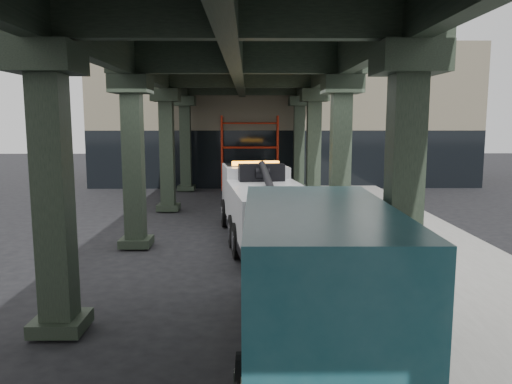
{
  "coord_description": "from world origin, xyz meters",
  "views": [
    {
      "loc": [
        -0.07,
        -12.45,
        3.73
      ],
      "look_at": [
        0.14,
        1.72,
        1.7
      ],
      "focal_mm": 35.0,
      "sensor_mm": 36.0,
      "label": 1
    }
  ],
  "objects": [
    {
      "name": "ground",
      "position": [
        0.0,
        0.0,
        0.0
      ],
      "size": [
        90.0,
        90.0,
        0.0
      ],
      "primitive_type": "plane",
      "color": "black",
      "rests_on": "ground"
    },
    {
      "name": "sidewalk",
      "position": [
        4.5,
        2.0,
        0.07
      ],
      "size": [
        5.0,
        40.0,
        0.15
      ],
      "primitive_type": "cube",
      "color": "gray",
      "rests_on": "ground"
    },
    {
      "name": "lane_stripe",
      "position": [
        1.7,
        2.0,
        0.01
      ],
      "size": [
        0.12,
        38.0,
        0.01
      ],
      "primitive_type": "cube",
      "color": "silver",
      "rests_on": "ground"
    },
    {
      "name": "viaduct",
      "position": [
        -0.4,
        2.0,
        5.46
      ],
      "size": [
        7.4,
        32.0,
        6.4
      ],
      "color": "black",
      "rests_on": "ground"
    },
    {
      "name": "building",
      "position": [
        2.0,
        20.0,
        4.0
      ],
      "size": [
        22.0,
        10.0,
        8.0
      ],
      "primitive_type": "cube",
      "color": "#C6B793",
      "rests_on": "ground"
    },
    {
      "name": "scaffolding",
      "position": [
        0.0,
        14.64,
        2.11
      ],
      "size": [
        3.08,
        0.88,
        4.0
      ],
      "color": "red",
      "rests_on": "ground"
    },
    {
      "name": "tow_truck",
      "position": [
        0.38,
        2.96,
        1.21
      ],
      "size": [
        3.0,
        7.76,
        2.48
      ],
      "rotation": [
        0.0,
        0.0,
        0.13
      ],
      "color": "black",
      "rests_on": "ground"
    },
    {
      "name": "towed_van",
      "position": [
        1.0,
        -4.78,
        1.32
      ],
      "size": [
        2.52,
        6.09,
        2.45
      ],
      "rotation": [
        0.0,
        0.0,
        -0.01
      ],
      "color": "#133E47",
      "rests_on": "ground"
    }
  ]
}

